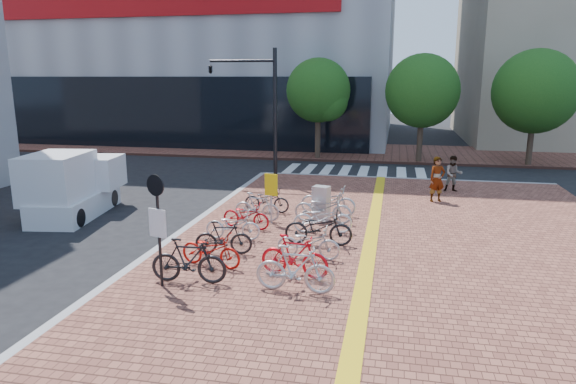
% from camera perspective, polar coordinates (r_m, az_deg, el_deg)
% --- Properties ---
extents(ground, '(120.00, 120.00, 0.00)m').
position_cam_1_polar(ground, '(14.35, 0.73, -7.59)').
color(ground, black).
rests_on(ground, ground).
extents(sidewalk, '(14.00, 34.00, 0.15)m').
position_cam_1_polar(sidewalk, '(9.57, 13.35, -18.45)').
color(sidewalk, brown).
rests_on(sidewalk, ground).
extents(tactile_strip, '(0.40, 34.00, 0.01)m').
position_cam_1_polar(tactile_strip, '(9.53, 7.07, -17.74)').
color(tactile_strip, gold).
rests_on(tactile_strip, sidewalk).
extents(kerb_west, '(0.25, 34.00, 0.15)m').
position_cam_1_polar(kerb_west, '(11.60, -24.94, -13.53)').
color(kerb_west, gray).
rests_on(kerb_west, ground).
extents(kerb_north, '(14.00, 0.25, 0.15)m').
position_cam_1_polar(kerb_north, '(25.69, 12.53, 1.37)').
color(kerb_north, gray).
rests_on(kerb_north, ground).
extents(far_sidewalk, '(70.00, 8.00, 0.15)m').
position_cam_1_polar(far_sidewalk, '(34.66, 7.44, 4.43)').
color(far_sidewalk, brown).
rests_on(far_sidewalk, ground).
extents(crosswalk, '(7.50, 4.00, 0.01)m').
position_cam_1_polar(crosswalk, '(27.74, 7.32, 2.25)').
color(crosswalk, silver).
rests_on(crosswalk, ground).
extents(street_trees, '(16.20, 4.60, 6.35)m').
position_cam_1_polar(street_trees, '(30.78, 16.68, 10.52)').
color(street_trees, '#38281E').
rests_on(street_trees, far_sidewalk).
extents(bike_0, '(1.88, 0.66, 1.11)m').
position_cam_1_polar(bike_0, '(12.51, -10.99, -7.50)').
color(bike_0, black).
rests_on(bike_0, sidewalk).
extents(bike_1, '(1.80, 0.92, 0.90)m').
position_cam_1_polar(bike_1, '(13.50, -8.57, -6.35)').
color(bike_1, '#B9140D').
rests_on(bike_1, sidewalk).
extents(bike_2, '(1.64, 0.72, 0.96)m').
position_cam_1_polar(bike_2, '(14.33, -7.17, -5.07)').
color(bike_2, black).
rests_on(bike_2, sidewalk).
extents(bike_3, '(1.71, 0.67, 0.89)m').
position_cam_1_polar(bike_3, '(15.60, -6.15, -3.70)').
color(bike_3, silver).
rests_on(bike_3, sidewalk).
extents(bike_4, '(1.72, 0.87, 0.86)m').
position_cam_1_polar(bike_4, '(16.73, -4.68, -2.58)').
color(bike_4, '#B00C14').
rests_on(bike_4, sidewalk).
extents(bike_5, '(1.65, 0.61, 0.97)m').
position_cam_1_polar(bike_5, '(17.57, -3.47, -1.64)').
color(bike_5, '#AFB0B4').
rests_on(bike_5, sidewalk).
extents(bike_6, '(1.74, 0.73, 0.89)m').
position_cam_1_polar(bike_6, '(18.69, -2.38, -0.88)').
color(bike_6, black).
rests_on(bike_6, sidewalk).
extents(bike_7, '(1.87, 0.58, 1.11)m').
position_cam_1_polar(bike_7, '(11.77, 0.80, -8.56)').
color(bike_7, '#B0B0B5').
rests_on(bike_7, sidewalk).
extents(bike_8, '(1.82, 0.78, 1.06)m').
position_cam_1_polar(bike_8, '(12.66, 0.72, -7.13)').
color(bike_8, red).
rests_on(bike_8, sidewalk).
extents(bike_9, '(1.74, 0.65, 0.91)m').
position_cam_1_polar(bike_9, '(13.90, 2.29, -5.64)').
color(bike_9, '#B1B1B6').
rests_on(bike_9, sidewalk).
extents(bike_10, '(2.01, 0.80, 1.04)m').
position_cam_1_polar(bike_10, '(15.04, 3.41, -3.97)').
color(bike_10, black).
rests_on(bike_10, sidewalk).
extents(bike_11, '(1.93, 0.92, 0.97)m').
position_cam_1_polar(bike_11, '(16.17, 3.88, -2.90)').
color(bike_11, silver).
rests_on(bike_11, sidewalk).
extents(bike_12, '(2.01, 0.83, 1.03)m').
position_cam_1_polar(bike_12, '(17.30, 3.92, -1.77)').
color(bike_12, '#A3A3A8').
rests_on(bike_12, sidewalk).
extents(bike_13, '(2.06, 0.90, 1.05)m').
position_cam_1_polar(bike_13, '(18.29, 4.48, -0.95)').
color(bike_13, '#B0AFB4').
rests_on(bike_13, sidewalk).
extents(pedestrian_a, '(0.77, 0.65, 1.78)m').
position_cam_1_polar(pedestrian_a, '(20.98, 16.24, 1.36)').
color(pedestrian_a, gray).
rests_on(pedestrian_a, sidewalk).
extents(pedestrian_b, '(0.77, 0.61, 1.54)m').
position_cam_1_polar(pedestrian_b, '(23.07, 17.90, 1.93)').
color(pedestrian_b, '#464E59').
rests_on(pedestrian_b, sidewalk).
extents(utility_box, '(0.63, 0.53, 1.19)m').
position_cam_1_polar(utility_box, '(17.62, 3.71, -1.24)').
color(utility_box, silver).
rests_on(utility_box, sidewalk).
extents(yellow_sign, '(0.46, 0.16, 1.70)m').
position_cam_1_polar(yellow_sign, '(17.05, -1.91, 0.31)').
color(yellow_sign, '#B7B7BC').
rests_on(yellow_sign, sidewalk).
extents(notice_sign, '(0.48, 0.19, 2.68)m').
position_cam_1_polar(notice_sign, '(12.10, -14.29, -2.70)').
color(notice_sign, black).
rests_on(notice_sign, sidewalk).
extents(traffic_light_pole, '(3.27, 1.26, 6.09)m').
position_cam_1_polar(traffic_light_pole, '(23.93, -4.79, 11.14)').
color(traffic_light_pole, black).
rests_on(traffic_light_pole, sidewalk).
extents(box_truck, '(2.36, 4.33, 2.38)m').
position_cam_1_polar(box_truck, '(20.09, -22.78, 0.62)').
color(box_truck, silver).
rests_on(box_truck, ground).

